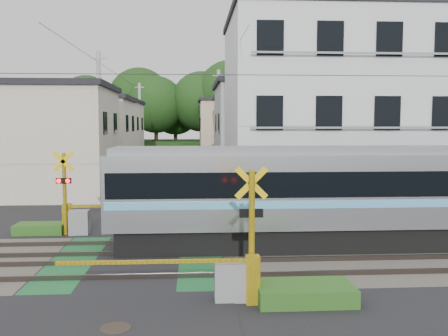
{
  "coord_description": "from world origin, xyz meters",
  "views": [
    {
      "loc": [
        1.66,
        -14.74,
        4.03
      ],
      "look_at": [
        2.91,
        5.0,
        2.3
      ],
      "focal_mm": 40.0,
      "sensor_mm": 36.0,
      "label": 1
    }
  ],
  "objects": [
    {
      "name": "catenary",
      "position": [
        6.0,
        0.03,
        3.7
      ],
      "size": [
        60.0,
        5.04,
        7.0
      ],
      "color": "#2D2D33",
      "rests_on": "ground"
    },
    {
      "name": "crossing_signal_far",
      "position": [
        -2.59,
        3.65,
        0.71
      ],
      "size": [
        4.74,
        0.65,
        3.09
      ],
      "color": "yellow",
      "rests_on": "ground"
    },
    {
      "name": "utility_poles",
      "position": [
        -1.05,
        23.01,
        4.08
      ],
      "size": [
        7.9,
        42.0,
        8.0
      ],
      "color": "#A5A5A0",
      "rests_on": "ground"
    },
    {
      "name": "crossing_signal_near",
      "position": [
        2.59,
        -3.65,
        0.71
      ],
      "size": [
        4.74,
        0.65,
        3.09
      ],
      "color": "yellow",
      "rests_on": "ground"
    },
    {
      "name": "tree_hill",
      "position": [
        0.46,
        48.72,
        5.64
      ],
      "size": [
        40.0,
        13.97,
        11.69
      ],
      "color": "#1B3C14",
      "rests_on": "ground"
    },
    {
      "name": "ground",
      "position": [
        0.0,
        0.0,
        0.0
      ],
      "size": [
        120.0,
        120.0,
        0.0
      ],
      "primitive_type": "plane",
      "color": "black"
    },
    {
      "name": "apartment_block",
      "position": [
        8.5,
        9.49,
        4.66
      ],
      "size": [
        10.2,
        8.36,
        9.3
      ],
      "color": "silver",
      "rests_on": "ground"
    },
    {
      "name": "pedestrian",
      "position": [
        -0.42,
        31.64,
        0.77
      ],
      "size": [
        0.59,
        0.41,
        1.53
      ],
      "primitive_type": "imported",
      "rotation": [
        0.0,
        0.0,
        3.06
      ],
      "color": "black",
      "rests_on": "ground"
    },
    {
      "name": "weed_patches",
      "position": [
        1.76,
        -0.09,
        0.18
      ],
      "size": [
        10.25,
        8.8,
        0.4
      ],
      "color": "#2D5E1E",
      "rests_on": "ground"
    },
    {
      "name": "manhole_cover",
      "position": [
        0.12,
        -5.08,
        0.01
      ],
      "size": [
        0.62,
        0.62,
        0.02
      ],
      "primitive_type": "cylinder",
      "color": "#2D261E",
      "rests_on": "ground"
    },
    {
      "name": "track_bed",
      "position": [
        0.0,
        0.0,
        0.04
      ],
      "size": [
        120.0,
        120.0,
        0.14
      ],
      "color": "#47423A",
      "rests_on": "ground"
    },
    {
      "name": "houses_row",
      "position": [
        0.25,
        25.92,
        3.24
      ],
      "size": [
        22.07,
        31.35,
        6.8
      ],
      "color": "beige",
      "rests_on": "ground"
    }
  ]
}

